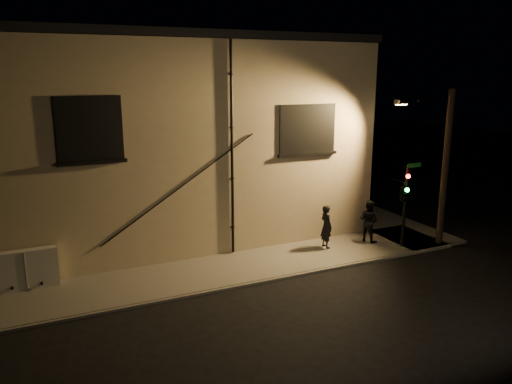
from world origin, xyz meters
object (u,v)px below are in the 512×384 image
utility_cabinet (25,269)px  streetlamp_pole (442,164)px  pedestrian_a (326,227)px  pedestrian_b (369,221)px  traffic_signal (404,192)px

utility_cabinet → streetlamp_pole: bearing=-8.0°
utility_cabinet → pedestrian_a: size_ratio=1.14×
pedestrian_a → pedestrian_b: 2.10m
pedestrian_a → pedestrian_b: bearing=-92.8°
pedestrian_b → utility_cabinet: bearing=62.8°
utility_cabinet → pedestrian_a: pedestrian_a is taller
pedestrian_a → streetlamp_pole: size_ratio=0.27×
pedestrian_b → traffic_signal: traffic_signal is taller
utility_cabinet → pedestrian_b: bearing=-3.8°
pedestrian_a → streetlamp_pole: bearing=-107.9°
traffic_signal → streetlamp_pole: streetlamp_pole is taller
pedestrian_a → pedestrian_b: size_ratio=0.99×
streetlamp_pole → traffic_signal: bearing=176.6°
pedestrian_b → streetlamp_pole: streetlamp_pole is taller
streetlamp_pole → pedestrian_a: bearing=162.8°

